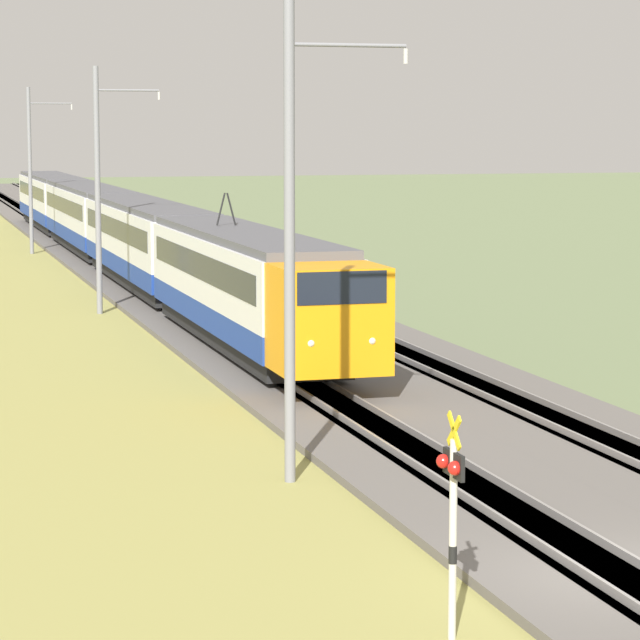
{
  "coord_description": "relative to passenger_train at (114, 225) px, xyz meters",
  "views": [
    {
      "loc": [
        -20.66,
        10.64,
        7.21
      ],
      "look_at": [
        16.94,
        0.0,
        2.23
      ],
      "focal_mm": 85.0,
      "sensor_mm": 36.0,
      "label": 1
    }
  ],
  "objects": [
    {
      "name": "crossing_signal_near",
      "position": [
        -56.33,
        3.34,
        -0.34
      ],
      "size": [
        0.7,
        0.23,
        3.33
      ],
      "rotation": [
        0.0,
        0.0,
        1.57
      ],
      "color": "beige",
      "rests_on": "ground"
    },
    {
      "name": "track_main",
      "position": [
        -4.77,
        0.0,
        -2.21
      ],
      "size": [
        240.0,
        1.57,
        0.45
      ],
      "color": "#4C4238",
      "rests_on": "ground"
    },
    {
      "name": "passenger_train",
      "position": [
        0.0,
        0.0,
        0.0
      ],
      "size": [
        79.11,
        2.91,
        5.06
      ],
      "rotation": [
        0.0,
        0.0,
        3.14
      ],
      "color": "orange",
      "rests_on": "ground"
    },
    {
      "name": "catenary_mast_mid",
      "position": [
        -17.81,
        3.05,
        2.52
      ],
      "size": [
        0.22,
        2.56,
        9.5
      ],
      "color": "slate",
      "rests_on": "ground"
    },
    {
      "name": "ballast_main",
      "position": [
        -4.77,
        0.0,
        -2.22
      ],
      "size": [
        240.0,
        4.4,
        0.3
      ],
      "color": "#605B56",
      "rests_on": "ground"
    },
    {
      "name": "ballast_adjacent",
      "position": [
        -4.77,
        -4.4,
        -2.22
      ],
      "size": [
        240.0,
        4.4,
        0.3
      ],
      "color": "#605B56",
      "rests_on": "ground"
    },
    {
      "name": "track_adjacent",
      "position": [
        -4.77,
        -4.4,
        -2.21
      ],
      "size": [
        240.0,
        1.57,
        0.45
      ],
      "color": "#4C4238",
      "rests_on": "ground"
    },
    {
      "name": "catenary_mast_far",
      "position": [
        10.95,
        3.05,
        2.49
      ],
      "size": [
        0.22,
        2.56,
        9.44
      ],
      "color": "slate",
      "rests_on": "ground"
    },
    {
      "name": "catenary_mast_near",
      "position": [
        -46.57,
        3.05,
        2.63
      ],
      "size": [
        0.22,
        2.56,
        9.71
      ],
      "color": "slate",
      "rests_on": "ground"
    },
    {
      "name": "ground_plane",
      "position": [
        -54.77,
        0.0,
        -2.37
      ],
      "size": [
        400.0,
        400.0,
        0.0
      ],
      "primitive_type": "plane",
      "color": "#6B7A51"
    }
  ]
}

